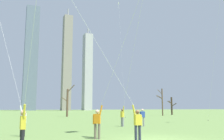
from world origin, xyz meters
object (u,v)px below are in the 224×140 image
kite_flyer_midfield_left_orange (130,75)px  bare_tree_leftmost (162,101)px  kite_flyer_midfield_right_red (27,89)px  bare_tree_right_of_center (67,101)px  kite_flyer_midfield_center_teal (13,79)px  distant_kite_drifting_left_white (120,20)px  kite_flyer_far_back_purple (113,77)px  kite_flyer_foreground_left_yellow (125,101)px  bystander_strolling_midfield (142,117)px  bare_tree_far_right_edge (172,106)px  distant_kite_high_overhead_pink (220,0)px

kite_flyer_midfield_left_orange → bare_tree_leftmost: size_ratio=3.14×
kite_flyer_midfield_right_red → bare_tree_right_of_center: size_ratio=2.21×
kite_flyer_midfield_center_teal → distant_kite_drifting_left_white: (20.85, 27.55, 16.40)m
kite_flyer_midfield_right_red → kite_flyer_far_back_purple: (4.70, 2.21, 0.96)m
kite_flyer_foreground_left_yellow → bystander_strolling_midfield: bearing=55.5°
bare_tree_right_of_center → bare_tree_far_right_edge: bearing=5.6°
kite_flyer_foreground_left_yellow → bare_tree_far_right_edge: size_ratio=2.91×
kite_flyer_foreground_left_yellow → bystander_strolling_midfield: kite_flyer_foreground_left_yellow is taller
kite_flyer_midfield_center_teal → bare_tree_far_right_edge: bearing=41.3°
distant_kite_drifting_left_white → bystander_strolling_midfield: bearing=-110.5°
bystander_strolling_midfield → bare_tree_leftmost: bearing=52.2°
kite_flyer_far_back_purple → distant_kite_high_overhead_pink: distant_kite_high_overhead_pink is taller
kite_flyer_midfield_center_teal → bare_tree_right_of_center: bearing=70.2°
kite_flyer_far_back_purple → bystander_strolling_midfield: kite_flyer_far_back_purple is taller
distant_kite_drifting_left_white → kite_flyer_midfield_left_orange: bearing=-113.4°
bystander_strolling_midfield → bare_tree_right_of_center: bare_tree_right_of_center is taller
kite_flyer_midfield_left_orange → distant_kite_high_overhead_pink: (12.37, 0.94, 9.48)m
kite_flyer_far_back_purple → distant_kite_high_overhead_pink: bearing=24.1°
kite_flyer_midfield_center_teal → kite_flyer_midfield_right_red: (0.34, -7.54, -1.16)m
kite_flyer_foreground_left_yellow → distant_kite_high_overhead_pink: size_ratio=0.77×
bare_tree_leftmost → kite_flyer_midfield_left_orange: bearing=-129.0°
kite_flyer_midfield_right_red → distant_kite_high_overhead_pink: 26.32m
kite_flyer_foreground_left_yellow → distant_kite_drifting_left_white: distant_kite_drifting_left_white is taller
kite_flyer_midfield_right_red → distant_kite_drifting_left_white: 44.27m
kite_flyer_midfield_right_red → distant_kite_high_overhead_pink: size_ratio=0.85×
distant_kite_high_overhead_pink → kite_flyer_midfield_right_red: bearing=-155.6°
distant_kite_drifting_left_white → distant_kite_high_overhead_pink: (1.02, -25.34, -5.96)m
kite_flyer_midfield_left_orange → bare_tree_leftmost: 34.60m
bare_tree_far_right_edge → distant_kite_drifting_left_white: bearing=-162.5°
bystander_strolling_midfield → distant_kite_high_overhead_pink: bearing=-2.9°
bare_tree_leftmost → bare_tree_far_right_edge: (5.91, 4.56, -0.88)m
kite_flyer_midfield_left_orange → kite_flyer_far_back_purple: 8.04m
distant_kite_high_overhead_pink → bare_tree_right_of_center: (-11.03, 27.92, -11.16)m
kite_flyer_midfield_left_orange → kite_flyer_midfield_center_teal: 9.63m
kite_flyer_midfield_center_teal → kite_flyer_far_back_purple: bearing=-46.6°
kite_flyer_midfield_right_red → bare_tree_right_of_center: bearing=74.4°
bystander_strolling_midfield → bare_tree_far_right_edge: bearing=49.5°
kite_flyer_midfield_center_teal → kite_flyer_far_back_purple: (5.04, -5.33, -0.20)m
distant_kite_high_overhead_pink → bystander_strolling_midfield: bearing=177.1°
kite_flyer_midfield_left_orange → distant_kite_drifting_left_white: 32.53m
kite_flyer_far_back_purple → bare_tree_far_right_edge: kite_flyer_far_back_purple is taller
bare_tree_right_of_center → kite_flyer_midfield_center_teal: bearing=-109.8°
bystander_strolling_midfield → bare_tree_far_right_edge: size_ratio=0.38×
distant_kite_drifting_left_white → kite_flyer_far_back_purple: bearing=-115.7°
bare_tree_leftmost → kite_flyer_midfield_center_teal: bearing=-138.0°
kite_flyer_midfield_right_red → distant_kite_drifting_left_white: (20.51, 35.09, 17.56)m
bare_tree_leftmost → bare_tree_far_right_edge: bearing=37.6°
kite_flyer_midfield_center_teal → bare_tree_far_right_edge: (37.17, 32.69, -1.39)m
bare_tree_leftmost → kite_flyer_foreground_left_yellow: bearing=-127.0°
kite_flyer_midfield_center_teal → bare_tree_leftmost: size_ratio=2.91×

